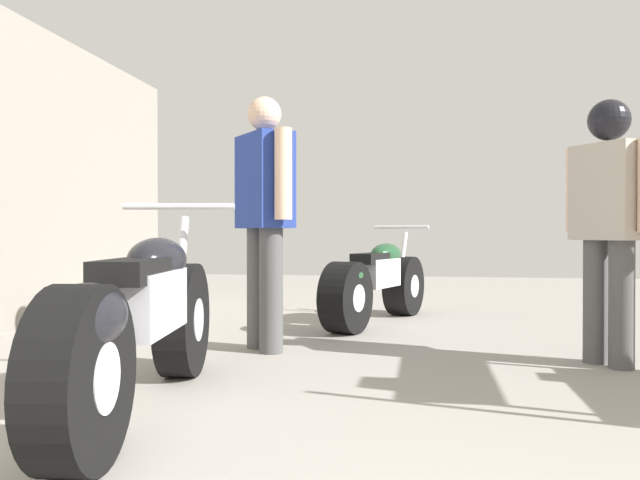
# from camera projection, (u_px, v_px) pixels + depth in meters

# --- Properties ---
(ground_plane) EXTENTS (16.92, 16.92, 0.00)m
(ground_plane) POSITION_uv_depth(u_px,v_px,m) (377.00, 376.00, 3.60)
(ground_plane) COLOR gray
(motorcycle_maroon_cruiser) EXTENTS (0.66, 2.10, 0.98)m
(motorcycle_maroon_cruiser) POSITION_uv_depth(u_px,v_px,m) (141.00, 322.00, 2.81)
(motorcycle_maroon_cruiser) COLOR black
(motorcycle_maroon_cruiser) RESTS_ON ground_plane
(motorcycle_black_naked) EXTENTS (0.88, 1.88, 0.89)m
(motorcycle_black_naked) POSITION_uv_depth(u_px,v_px,m) (376.00, 283.00, 5.67)
(motorcycle_black_naked) COLOR black
(motorcycle_black_naked) RESTS_ON ground_plane
(mechanic_in_blue) EXTENTS (0.53, 0.62, 1.76)m
(mechanic_in_blue) POSITION_uv_depth(u_px,v_px,m) (264.00, 207.00, 4.37)
(mechanic_in_blue) COLOR #4C4C4C
(mechanic_in_blue) RESTS_ON ground_plane
(mechanic_with_helmet) EXTENTS (0.44, 0.59, 1.63)m
(mechanic_with_helmet) POSITION_uv_depth(u_px,v_px,m) (609.00, 206.00, 3.86)
(mechanic_with_helmet) COLOR #4C4C4C
(mechanic_with_helmet) RESTS_ON ground_plane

